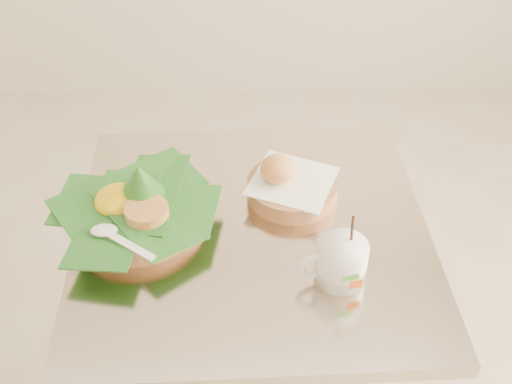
{
  "coord_description": "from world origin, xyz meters",
  "views": [
    {
      "loc": [
        0.2,
        -0.92,
        1.62
      ],
      "look_at": [
        0.2,
        0.05,
        0.82
      ],
      "focal_mm": 45.0,
      "sensor_mm": 36.0,
      "label": 1
    }
  ],
  "objects_px": {
    "rice_basket": "(136,206)",
    "bread_basket": "(290,185)",
    "coffee_mug": "(340,261)",
    "cafe_table": "(253,300)"
  },
  "relations": [
    {
      "from": "coffee_mug",
      "to": "cafe_table",
      "type": "bearing_deg",
      "value": 138.96
    },
    {
      "from": "cafe_table",
      "to": "bread_basket",
      "type": "bearing_deg",
      "value": 51.28
    },
    {
      "from": "bread_basket",
      "to": "coffee_mug",
      "type": "height_order",
      "value": "coffee_mug"
    },
    {
      "from": "bread_basket",
      "to": "cafe_table",
      "type": "bearing_deg",
      "value": -128.72
    },
    {
      "from": "rice_basket",
      "to": "bread_basket",
      "type": "height_order",
      "value": "rice_basket"
    },
    {
      "from": "rice_basket",
      "to": "coffee_mug",
      "type": "relative_size",
      "value": 2.0
    },
    {
      "from": "rice_basket",
      "to": "bread_basket",
      "type": "xyz_separation_m",
      "value": [
        0.31,
        0.08,
        -0.01
      ]
    },
    {
      "from": "cafe_table",
      "to": "rice_basket",
      "type": "relative_size",
      "value": 2.32
    },
    {
      "from": "cafe_table",
      "to": "rice_basket",
      "type": "xyz_separation_m",
      "value": [
        -0.23,
        0.02,
        0.26
      ]
    },
    {
      "from": "bread_basket",
      "to": "coffee_mug",
      "type": "distance_m",
      "value": 0.25
    }
  ]
}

